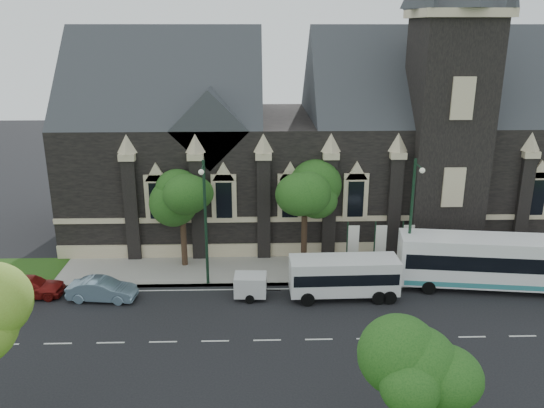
{
  "coord_description": "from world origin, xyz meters",
  "views": [
    {
      "loc": [
        -0.54,
        -27.76,
        17.27
      ],
      "look_at": [
        0.46,
        6.0,
        6.35
      ],
      "focal_mm": 36.23,
      "sensor_mm": 36.0,
      "label": 1
    }
  ],
  "objects_px": {
    "tree_walk_right": "(308,191)",
    "banner_flag_left": "(351,243)",
    "banner_flag_right": "(406,242)",
    "car_far_red": "(29,286)",
    "tree_walk_left": "(184,193)",
    "street_lamp_near": "(412,215)",
    "street_lamp_mid": "(205,217)",
    "shuttle_bus": "(344,275)",
    "banner_flag_center": "(378,242)",
    "box_trailer": "(250,285)",
    "tree_park_east": "(428,364)",
    "tour_coach": "(495,261)",
    "sedan": "(102,290)"
  },
  "relations": [
    {
      "from": "box_trailer",
      "to": "sedan",
      "type": "xyz_separation_m",
      "value": [
        -9.81,
        -0.01,
        -0.19
      ]
    },
    {
      "from": "tree_walk_left",
      "to": "street_lamp_mid",
      "type": "bearing_deg",
      "value": -63.53
    },
    {
      "from": "street_lamp_near",
      "to": "tour_coach",
      "type": "xyz_separation_m",
      "value": [
        5.69,
        -0.89,
        -3.09
      ]
    },
    {
      "from": "street_lamp_near",
      "to": "tour_coach",
      "type": "distance_m",
      "value": 6.53
    },
    {
      "from": "tree_park_east",
      "to": "car_far_red",
      "type": "xyz_separation_m",
      "value": [
        -21.99,
        15.18,
        -3.85
      ]
    },
    {
      "from": "street_lamp_mid",
      "to": "shuttle_bus",
      "type": "relative_size",
      "value": 1.25
    },
    {
      "from": "banner_flag_left",
      "to": "car_far_red",
      "type": "relative_size",
      "value": 0.88
    },
    {
      "from": "street_lamp_mid",
      "to": "street_lamp_near",
      "type": "bearing_deg",
      "value": 0.0
    },
    {
      "from": "tour_coach",
      "to": "shuttle_bus",
      "type": "bearing_deg",
      "value": -166.99
    },
    {
      "from": "tree_walk_left",
      "to": "street_lamp_near",
      "type": "height_order",
      "value": "street_lamp_near"
    },
    {
      "from": "tree_walk_left",
      "to": "tour_coach",
      "type": "height_order",
      "value": "tree_walk_left"
    },
    {
      "from": "banner_flag_left",
      "to": "tree_park_east",
      "type": "bearing_deg",
      "value": -90.35
    },
    {
      "from": "tree_park_east",
      "to": "tour_coach",
      "type": "height_order",
      "value": "tree_park_east"
    },
    {
      "from": "tree_park_east",
      "to": "street_lamp_mid",
      "type": "distance_m",
      "value": 19.32
    },
    {
      "from": "banner_flag_left",
      "to": "tour_coach",
      "type": "distance_m",
      "value": 9.82
    },
    {
      "from": "street_lamp_mid",
      "to": "banner_flag_left",
      "type": "relative_size",
      "value": 2.25
    },
    {
      "from": "street_lamp_near",
      "to": "banner_flag_left",
      "type": "relative_size",
      "value": 2.25
    },
    {
      "from": "banner_flag_center",
      "to": "box_trailer",
      "type": "bearing_deg",
      "value": -158.25
    },
    {
      "from": "tree_walk_right",
      "to": "banner_flag_left",
      "type": "xyz_separation_m",
      "value": [
        3.08,
        -1.71,
        -3.43
      ]
    },
    {
      "from": "banner_flag_center",
      "to": "box_trailer",
      "type": "distance_m",
      "value": 10.1
    },
    {
      "from": "tree_walk_left",
      "to": "car_far_red",
      "type": "height_order",
      "value": "tree_walk_left"
    },
    {
      "from": "sedan",
      "to": "banner_flag_right",
      "type": "bearing_deg",
      "value": -73.87
    },
    {
      "from": "tree_walk_left",
      "to": "banner_flag_center",
      "type": "relative_size",
      "value": 1.91
    },
    {
      "from": "shuttle_bus",
      "to": "banner_flag_right",
      "type": "bearing_deg",
      "value": 35.52
    },
    {
      "from": "tree_walk_left",
      "to": "street_lamp_near",
      "type": "distance_m",
      "value": 16.22
    },
    {
      "from": "tree_walk_left",
      "to": "tour_coach",
      "type": "distance_m",
      "value": 22.26
    },
    {
      "from": "banner_flag_right",
      "to": "car_far_red",
      "type": "distance_m",
      "value": 26.34
    },
    {
      "from": "tree_walk_right",
      "to": "box_trailer",
      "type": "relative_size",
      "value": 2.52
    },
    {
      "from": "tree_walk_right",
      "to": "banner_flag_center",
      "type": "height_order",
      "value": "tree_walk_right"
    },
    {
      "from": "tour_coach",
      "to": "car_far_red",
      "type": "relative_size",
      "value": 2.87
    },
    {
      "from": "shuttle_bus",
      "to": "car_far_red",
      "type": "xyz_separation_m",
      "value": [
        -21.04,
        0.63,
        -0.83
      ]
    },
    {
      "from": "tree_walk_right",
      "to": "sedan",
      "type": "relative_size",
      "value": 1.74
    },
    {
      "from": "tour_coach",
      "to": "tree_park_east",
      "type": "bearing_deg",
      "value": -113.78
    },
    {
      "from": "tour_coach",
      "to": "box_trailer",
      "type": "relative_size",
      "value": 4.21
    },
    {
      "from": "tree_walk_left",
      "to": "street_lamp_mid",
      "type": "height_order",
      "value": "street_lamp_mid"
    },
    {
      "from": "tour_coach",
      "to": "street_lamp_near",
      "type": "bearing_deg",
      "value": 178.78
    },
    {
      "from": "tree_walk_right",
      "to": "banner_flag_right",
      "type": "distance_m",
      "value": 8.05
    },
    {
      "from": "banner_flag_left",
      "to": "shuttle_bus",
      "type": "height_order",
      "value": "banner_flag_left"
    },
    {
      "from": "tree_park_east",
      "to": "street_lamp_near",
      "type": "height_order",
      "value": "street_lamp_near"
    },
    {
      "from": "banner_flag_left",
      "to": "box_trailer",
      "type": "bearing_deg",
      "value": -153.05
    },
    {
      "from": "tree_walk_left",
      "to": "street_lamp_mid",
      "type": "xyz_separation_m",
      "value": [
        1.8,
        -3.61,
        -0.62
      ]
    },
    {
      "from": "banner_flag_right",
      "to": "tour_coach",
      "type": "bearing_deg",
      "value": -27.41
    },
    {
      "from": "shuttle_bus",
      "to": "box_trailer",
      "type": "distance_m",
      "value": 6.26
    },
    {
      "from": "tree_park_east",
      "to": "car_far_red",
      "type": "bearing_deg",
      "value": 145.38
    },
    {
      "from": "tree_park_east",
      "to": "banner_flag_right",
      "type": "xyz_separation_m",
      "value": [
        4.11,
        18.32,
        -2.24
      ]
    },
    {
      "from": "car_far_red",
      "to": "shuttle_bus",
      "type": "bearing_deg",
      "value": -93.64
    },
    {
      "from": "tree_park_east",
      "to": "tree_walk_left",
      "type": "xyz_separation_m",
      "value": [
        -11.97,
        20.03,
        1.12
      ]
    },
    {
      "from": "street_lamp_mid",
      "to": "banner_flag_center",
      "type": "distance_m",
      "value": 12.73
    },
    {
      "from": "tree_park_east",
      "to": "banner_flag_right",
      "type": "distance_m",
      "value": 18.91
    },
    {
      "from": "banner_flag_center",
      "to": "tour_coach",
      "type": "bearing_deg",
      "value": -20.73
    }
  ]
}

